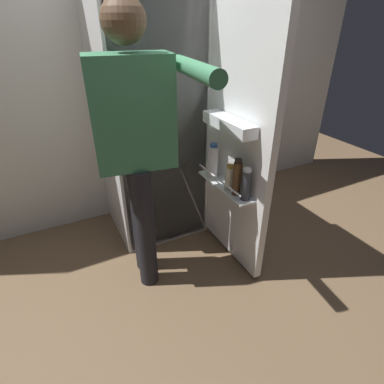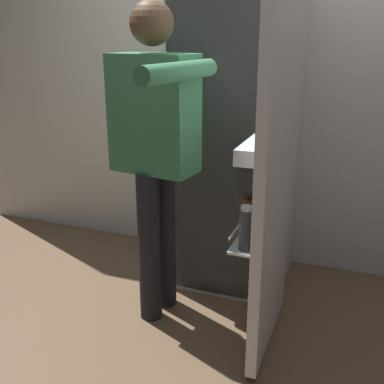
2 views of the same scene
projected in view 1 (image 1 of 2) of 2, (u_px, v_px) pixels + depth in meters
name	position (u px, v px, depth m)	size (l,w,h in m)	color
ground_plane	(183.00, 260.00, 2.25)	(6.31, 6.31, 0.00)	brown
kitchen_wall	(129.00, 59.00, 2.34)	(4.40, 0.10, 2.56)	silver
refrigerator	(155.00, 121.00, 2.21)	(0.72, 1.28, 1.80)	white
person	(136.00, 136.00, 1.66)	(0.55, 0.78, 1.65)	black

